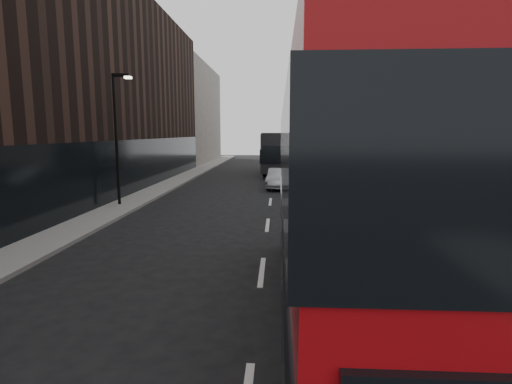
# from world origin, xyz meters

# --- Properties ---
(sidewalk_right) EXTENTS (3.00, 80.00, 0.15)m
(sidewalk_right) POSITION_xyz_m (7.50, 25.00, 0.07)
(sidewalk_right) COLOR slate
(sidewalk_right) RESTS_ON ground
(sidewalk_left) EXTENTS (2.00, 80.00, 0.15)m
(sidewalk_left) POSITION_xyz_m (-8.00, 25.00, 0.07)
(sidewalk_left) COLOR slate
(sidewalk_left) RESTS_ON ground
(building_modern_block) EXTENTS (5.03, 22.00, 20.00)m
(building_modern_block) POSITION_xyz_m (11.47, 21.00, 9.90)
(building_modern_block) COLOR #A0A6AA
(building_modern_block) RESTS_ON ground
(building_victorian) EXTENTS (6.50, 24.00, 21.00)m
(building_victorian) POSITION_xyz_m (11.38, 44.00, 9.66)
(building_victorian) COLOR slate
(building_victorian) RESTS_ON ground
(building_left_mid) EXTENTS (5.00, 24.00, 14.00)m
(building_left_mid) POSITION_xyz_m (-11.50, 30.00, 7.00)
(building_left_mid) COLOR black
(building_left_mid) RESTS_ON ground
(building_left_far) EXTENTS (5.00, 20.00, 13.00)m
(building_left_far) POSITION_xyz_m (-11.50, 52.00, 6.50)
(building_left_far) COLOR slate
(building_left_far) RESTS_ON ground
(street_lamp) EXTENTS (1.06, 0.22, 7.00)m
(street_lamp) POSITION_xyz_m (-8.22, 18.00, 4.18)
(street_lamp) COLOR black
(street_lamp) RESTS_ON sidewalk_left
(red_bus) EXTENTS (2.90, 12.28, 4.94)m
(red_bus) POSITION_xyz_m (1.96, 4.70, 2.75)
(red_bus) COLOR maroon
(red_bus) RESTS_ON ground
(grey_bus) EXTENTS (3.96, 12.71, 4.04)m
(grey_bus) POSITION_xyz_m (0.80, 37.61, 2.16)
(grey_bus) COLOR black
(grey_bus) RESTS_ON ground
(car_a) EXTENTS (1.95, 4.05, 1.34)m
(car_a) POSITION_xyz_m (2.65, 15.48, 0.67)
(car_a) COLOR black
(car_a) RESTS_ON ground
(car_b) EXTENTS (1.89, 4.51, 1.45)m
(car_b) POSITION_xyz_m (0.50, 26.00, 0.72)
(car_b) COLOR #96989E
(car_b) RESTS_ON ground
(car_c) EXTENTS (2.70, 5.44, 1.52)m
(car_c) POSITION_xyz_m (2.85, 25.12, 0.76)
(car_c) COLOR black
(car_c) RESTS_ON ground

